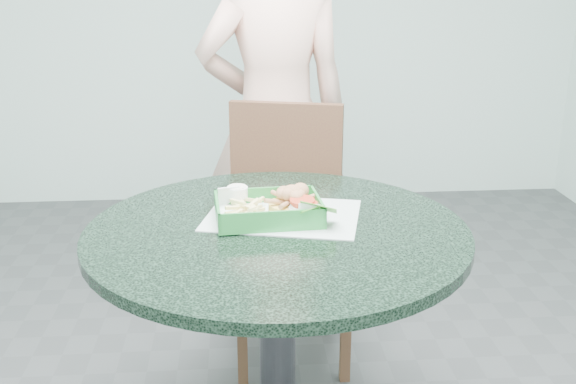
{
  "coord_description": "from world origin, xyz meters",
  "views": [
    {
      "loc": [
        -0.1,
        -1.59,
        1.4
      ],
      "look_at": [
        0.04,
        0.1,
        0.83
      ],
      "focal_mm": 42.0,
      "sensor_mm": 36.0,
      "label": 1
    }
  ],
  "objects": [
    {
      "name": "cafe_table",
      "position": [
        0.0,
        0.0,
        0.58
      ],
      "size": [
        0.98,
        0.98,
        0.75
      ],
      "color": "#2B2C2F",
      "rests_on": "floor"
    },
    {
      "name": "crab_sandwich",
      "position": [
        0.05,
        0.08,
        0.8
      ],
      "size": [
        0.13,
        0.13,
        0.07
      ],
      "rotation": [
        0.0,
        0.0,
        0.1
      ],
      "color": "gold",
      "rests_on": "food_basket"
    },
    {
      "name": "placemat",
      "position": [
        0.02,
        0.08,
        0.75
      ],
      "size": [
        0.46,
        0.38,
        0.0
      ],
      "primitive_type": "cube",
      "rotation": [
        0.0,
        0.0,
        -0.24
      ],
      "color": "#B0BFBC",
      "rests_on": "cafe_table"
    },
    {
      "name": "garnish_cup",
      "position": [
        0.08,
        0.01,
        0.79
      ],
      "size": [
        0.12,
        0.11,
        0.05
      ],
      "rotation": [
        0.0,
        0.0,
        0.3
      ],
      "color": "silver",
      "rests_on": "food_basket"
    },
    {
      "name": "food_basket",
      "position": [
        -0.02,
        0.06,
        0.77
      ],
      "size": [
        0.27,
        0.2,
        0.05
      ],
      "rotation": [
        0.0,
        0.0,
        0.07
      ],
      "color": "#237F35",
      "rests_on": "placemat"
    },
    {
      "name": "sauce_ramekin",
      "position": [
        -0.09,
        0.15,
        0.8
      ],
      "size": [
        0.06,
        0.06,
        0.03
      ],
      "rotation": [
        0.0,
        0.0,
        -0.22
      ],
      "color": "white",
      "rests_on": "food_basket"
    },
    {
      "name": "dining_chair",
      "position": [
        0.09,
        0.72,
        0.53
      ],
      "size": [
        0.42,
        0.42,
        0.93
      ],
      "rotation": [
        0.0,
        0.0,
        -0.25
      ],
      "color": "#392010",
      "rests_on": "floor"
    },
    {
      "name": "diner_person",
      "position": [
        0.06,
        0.99,
        0.91
      ],
      "size": [
        0.71,
        0.51,
        1.83
      ],
      "primitive_type": "imported",
      "rotation": [
        0.0,
        0.0,
        3.25
      ],
      "color": "beige",
      "rests_on": "floor"
    },
    {
      "name": "fries_pile",
      "position": [
        -0.08,
        0.08,
        0.79
      ],
      "size": [
        0.11,
        0.12,
        0.04
      ],
      "primitive_type": null,
      "rotation": [
        0.0,
        0.0,
        -0.06
      ],
      "color": "#F2E18B",
      "rests_on": "food_basket"
    }
  ]
}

